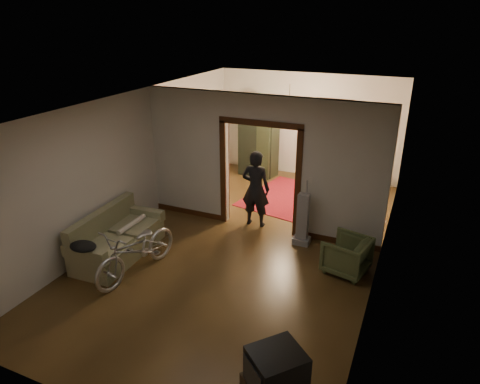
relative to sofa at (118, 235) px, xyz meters
The scene contains 23 objects.
floor 2.47m from the sofa, 35.12° to the left, with size 5.00×8.50×0.01m, color #392712.
ceiling 3.39m from the sofa, 35.12° to the left, with size 5.00×8.50×0.01m, color white.
wall_back 6.06m from the sofa, 70.62° to the left, with size 5.00×0.02×2.80m, color beige.
wall_left 1.78m from the sofa, 110.17° to the left, with size 0.02×8.50×2.80m, color beige.
wall_right 4.80m from the sofa, 17.30° to the left, with size 0.02×8.50×2.80m, color beige.
partition_wall 3.08m from the sofa, 47.23° to the left, with size 5.00×0.14×2.80m, color beige.
door_casing 3.00m from the sofa, 47.23° to the left, with size 1.74×0.20×2.32m, color #391D0D.
far_window 6.32m from the sofa, 64.40° to the left, with size 0.98×0.06×1.28m, color black.
chandelier 4.78m from the sofa, 62.99° to the left, with size 0.24×0.24×0.24m, color #FFE0A5.
light_switch 3.77m from the sofa, 34.31° to the left, with size 0.08×0.01×0.12m, color silver.
sofa is the anchor object (origin of this frame).
rolled_paper 0.33m from the sofa, 71.57° to the left, with size 0.10×0.10×0.78m, color beige.
jacket 0.94m from the sofa, 86.86° to the right, with size 0.47×0.35×0.14m, color black.
bicycle 0.79m from the sofa, 27.93° to the right, with size 0.63×1.80×0.95m, color silver.
armchair 4.15m from the sofa, 16.05° to the left, with size 0.70×0.72×0.66m, color #4C5932.
crt_tv 4.41m from the sofa, 29.50° to the right, with size 0.55×0.49×0.47m, color black.
vacuum 3.50m from the sofa, 30.89° to the left, with size 0.33×0.26×1.06m, color gray.
person 2.91m from the sofa, 49.82° to the left, with size 0.60×0.40×1.65m, color black.
oriental_rug 4.42m from the sofa, 61.86° to the left, with size 1.78×2.33×0.02m, color maroon.
locker 5.22m from the sofa, 81.36° to the left, with size 1.00×0.55×1.99m, color #232B1A.
globe 5.41m from the sofa, 81.36° to the left, with size 0.28×0.28×0.28m, color #1E5972.
desk 6.06m from the sofa, 57.86° to the left, with size 1.02×0.57×0.75m, color black.
desk_chair 5.41m from the sofa, 61.83° to the left, with size 0.36×0.36×0.81m, color black.
Camera 1 is at (2.87, -6.88, 4.21)m, focal length 32.00 mm.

